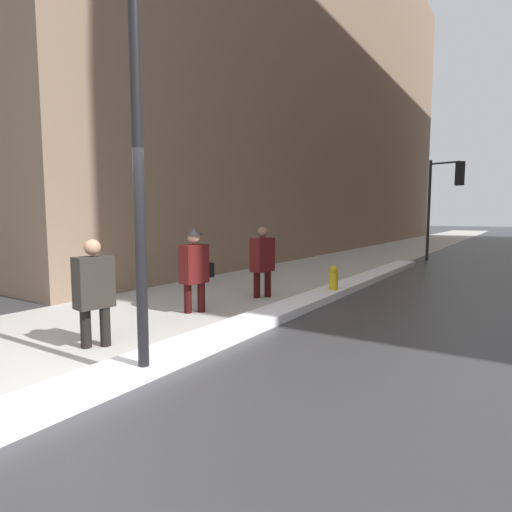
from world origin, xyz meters
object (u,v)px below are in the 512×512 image
(pedestrian_nearside, at_px, (94,288))
(pedestrian_in_glasses, at_px, (262,259))
(pedestrian_with_shoulder_bag, at_px, (195,267))
(fire_hydrant, at_px, (334,281))
(traffic_light_near, at_px, (447,188))
(lamp_post, at_px, (137,134))

(pedestrian_nearside, bearing_deg, pedestrian_in_glasses, -172.48)
(pedestrian_with_shoulder_bag, distance_m, fire_hydrant, 3.29)
(pedestrian_with_shoulder_bag, relative_size, pedestrian_in_glasses, 1.02)
(traffic_light_near, relative_size, pedestrian_in_glasses, 2.57)
(traffic_light_near, relative_size, pedestrian_with_shoulder_bag, 2.53)
(lamp_post, bearing_deg, pedestrian_nearside, 165.83)
(traffic_light_near, relative_size, pedestrian_nearside, 2.71)
(lamp_post, height_order, pedestrian_with_shoulder_bag, lamp_post)
(pedestrian_with_shoulder_bag, bearing_deg, lamp_post, 40.33)
(traffic_light_near, bearing_deg, pedestrian_in_glasses, -94.04)
(pedestrian_in_glasses, bearing_deg, lamp_post, 25.04)
(lamp_post, distance_m, pedestrian_with_shoulder_bag, 3.53)
(lamp_post, relative_size, pedestrian_in_glasses, 2.77)
(traffic_light_near, distance_m, pedestrian_nearside, 14.44)
(pedestrian_nearside, height_order, pedestrian_in_glasses, pedestrian_in_glasses)
(traffic_light_near, xyz_separation_m, fire_hydrant, (-0.86, -9.02, -2.57))
(traffic_light_near, bearing_deg, pedestrian_nearside, -90.85)
(pedestrian_in_glasses, bearing_deg, fire_hydrant, 137.05)
(lamp_post, relative_size, traffic_light_near, 1.08)
(lamp_post, xyz_separation_m, fire_hydrant, (-0.10, 5.45, -2.30))
(pedestrian_nearside, height_order, fire_hydrant, pedestrian_nearside)
(lamp_post, distance_m, pedestrian_in_glasses, 4.97)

